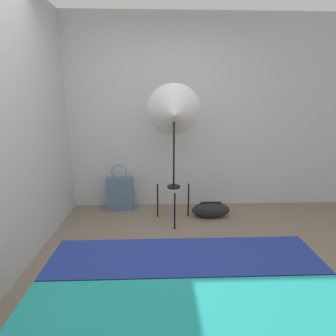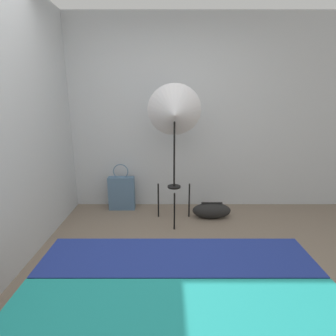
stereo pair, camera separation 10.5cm
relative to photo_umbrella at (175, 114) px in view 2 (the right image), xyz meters
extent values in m
plane|color=#756656|center=(-0.13, -1.50, -1.35)|extent=(14.00, 14.00, 0.00)
cube|color=#B7BCC1|center=(-0.13, 0.57, -0.05)|extent=(8.00, 0.05, 2.60)
cube|color=#B7BCC1|center=(-1.44, -0.50, -0.05)|extent=(0.05, 8.00, 2.60)
cube|color=#197F7A|center=(-0.01, -2.01, -0.87)|extent=(1.79, 0.45, 0.04)
cube|color=navy|center=(-0.01, -1.55, -0.87)|extent=(1.79, 0.45, 0.04)
cylinder|color=black|center=(0.00, -0.23, -1.12)|extent=(0.02, 0.02, 0.46)
cylinder|color=black|center=(-0.20, 0.12, -1.12)|extent=(0.02, 0.02, 0.46)
cylinder|color=black|center=(0.20, 0.12, -1.12)|extent=(0.02, 0.02, 0.46)
cylinder|color=black|center=(0.00, 0.00, -0.89)|extent=(0.16, 0.16, 0.02)
cylinder|color=black|center=(0.00, 0.00, -0.43)|extent=(0.02, 0.02, 0.90)
cone|color=silver|center=(0.00, 0.00, 0.02)|extent=(0.64, 0.36, 0.67)
cube|color=slate|center=(-0.73, 0.37, -1.11)|extent=(0.36, 0.12, 0.47)
torus|color=slate|center=(-0.73, 0.37, -0.79)|extent=(0.21, 0.01, 0.21)
ellipsoid|color=black|center=(0.50, 0.08, -1.24)|extent=(0.50, 0.21, 0.21)
cube|color=black|center=(0.50, 0.08, -1.14)|extent=(0.28, 0.04, 0.01)
camera|label=1|loc=(-0.18, -3.10, 0.17)|focal=28.00mm
camera|label=2|loc=(-0.08, -3.10, 0.17)|focal=28.00mm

